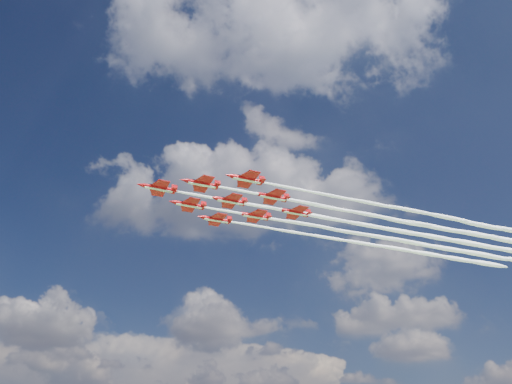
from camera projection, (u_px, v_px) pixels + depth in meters
The scene contains 9 objects.
jet_lead at pixel (343, 221), 147.44m from camera, with size 103.03×58.54×2.64m.
jet_row2_port at pixel (383, 217), 145.37m from camera, with size 103.03×58.54×2.64m.
jet_row2_starb at pixel (360, 234), 155.88m from camera, with size 103.03×58.54×2.64m.
jet_row3_port at pixel (425, 214), 143.29m from camera, with size 103.03×58.54×2.64m.
jet_row3_centre at pixel (398, 231), 153.81m from camera, with size 103.03×58.54×2.64m.
jet_row3_starb at pixel (375, 245), 164.32m from camera, with size 103.03×58.54×2.64m.
jet_row4_port at pixel (438, 227), 151.73m from camera, with size 103.03×58.54×2.64m.
jet_row4_starb at pixel (412, 243), 162.25m from camera, with size 103.03×58.54×2.64m.
jet_tail at pixel (450, 240), 160.17m from camera, with size 103.03×58.54×2.64m.
Camera 1 is at (26.38, -120.61, 22.94)m, focal length 35.00 mm.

